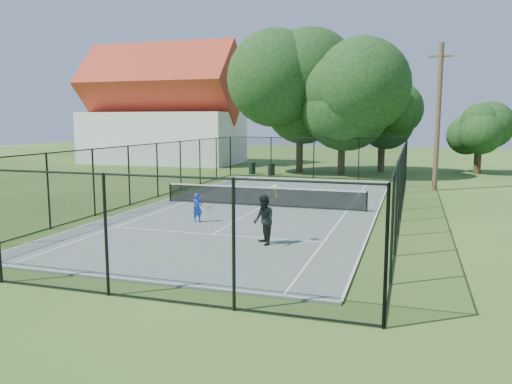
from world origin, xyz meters
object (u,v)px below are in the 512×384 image
(tennis_net, at_px, (263,196))
(trash_bin_right, at_px, (271,169))
(trash_bin_left, at_px, (252,168))
(utility_pole, at_px, (438,117))
(player_blue, at_px, (198,208))
(player_black, at_px, (264,220))

(tennis_net, bearing_deg, trash_bin_right, 104.05)
(trash_bin_left, xyz_separation_m, utility_pole, (13.51, -5.56, 3.97))
(player_blue, xyz_separation_m, player_black, (3.68, -2.80, 0.25))
(trash_bin_left, xyz_separation_m, player_blue, (3.79, -19.02, 0.18))
(tennis_net, xyz_separation_m, trash_bin_left, (-5.25, 14.56, -0.11))
(tennis_net, height_order, trash_bin_left, tennis_net)
(tennis_net, height_order, player_black, player_black)
(trash_bin_left, bearing_deg, tennis_net, -70.19)
(tennis_net, relative_size, trash_bin_left, 10.91)
(tennis_net, distance_m, utility_pole, 12.81)
(tennis_net, bearing_deg, player_black, -72.93)
(utility_pole, xyz_separation_m, player_black, (-6.03, -16.26, -3.53))
(trash_bin_left, distance_m, player_blue, 19.39)
(tennis_net, xyz_separation_m, player_black, (2.23, -7.26, 0.32))
(player_black, bearing_deg, utility_pole, 69.65)
(trash_bin_left, relative_size, trash_bin_right, 1.02)
(trash_bin_right, xyz_separation_m, player_blue, (2.09, -18.60, 0.19))
(trash_bin_left, bearing_deg, utility_pole, -22.37)
(tennis_net, height_order, trash_bin_right, tennis_net)
(player_blue, bearing_deg, trash_bin_right, 96.41)
(trash_bin_right, bearing_deg, trash_bin_left, 166.30)
(trash_bin_right, bearing_deg, utility_pole, -23.55)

